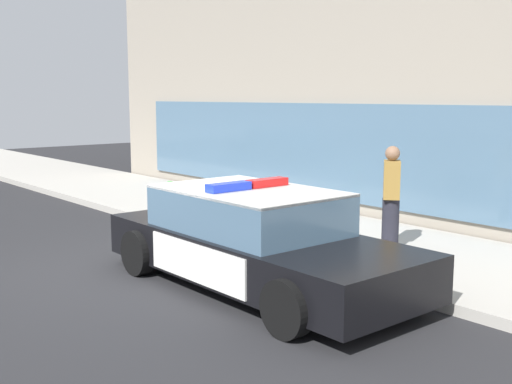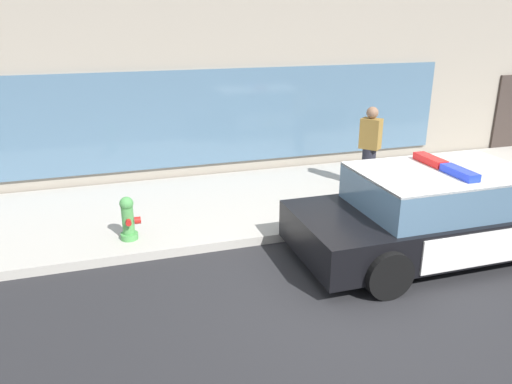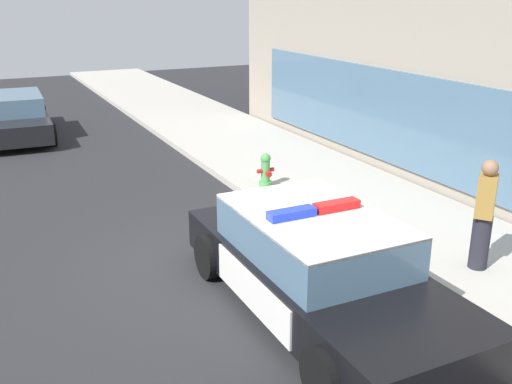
# 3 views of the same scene
# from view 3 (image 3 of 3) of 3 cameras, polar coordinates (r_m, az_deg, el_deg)

# --- Properties ---
(ground) EXTENTS (48.00, 48.00, 0.00)m
(ground) POSITION_cam_3_polar(r_m,az_deg,el_deg) (9.44, -4.89, -7.28)
(ground) COLOR #262628
(sidewalk) EXTENTS (48.00, 3.59, 0.15)m
(sidewalk) POSITION_cam_3_polar(r_m,az_deg,el_deg) (11.19, 13.21, -3.02)
(sidewalk) COLOR #B2ADA3
(sidewalk) RESTS_ON ground
(police_cruiser) EXTENTS (4.99, 2.16, 1.49)m
(police_cruiser) POSITION_cam_3_polar(r_m,az_deg,el_deg) (7.95, 6.04, -7.14)
(police_cruiser) COLOR black
(police_cruiser) RESTS_ON ground
(fire_hydrant) EXTENTS (0.34, 0.39, 0.73)m
(fire_hydrant) POSITION_cam_3_polar(r_m,az_deg,el_deg) (12.65, 0.95, 2.13)
(fire_hydrant) COLOR #4C994C
(fire_hydrant) RESTS_ON sidewalk
(car_far_lane) EXTENTS (4.72, 2.23, 1.29)m
(car_far_lane) POSITION_cam_3_polar(r_m,az_deg,el_deg) (18.99, -22.53, 6.82)
(car_far_lane) COLOR black
(car_far_lane) RESTS_ON ground
(pedestrian_on_sidewalk) EXTENTS (0.45, 0.47, 1.71)m
(pedestrian_on_sidewalk) POSITION_cam_3_polar(r_m,az_deg,el_deg) (9.36, 21.26, -2.07)
(pedestrian_on_sidewalk) COLOR #23232D
(pedestrian_on_sidewalk) RESTS_ON sidewalk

